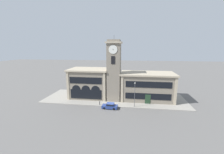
# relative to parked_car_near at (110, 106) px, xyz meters

# --- Properties ---
(ground_plane) EXTENTS (300.00, 300.00, 0.00)m
(ground_plane) POSITION_rel_parked_car_near_xyz_m (0.17, 1.14, -0.75)
(ground_plane) COLOR #605E5B
(sidewalk_kerb) EXTENTS (43.26, 13.85, 0.15)m
(sidewalk_kerb) POSITION_rel_parked_car_near_xyz_m (0.17, 8.06, -0.68)
(sidewalk_kerb) COLOR gray
(sidewalk_kerb) RESTS_ON ground_plane
(clock_tower) EXTENTS (4.53, 4.53, 19.22)m
(clock_tower) POSITION_rel_parked_car_near_xyz_m (0.17, 6.56, 8.33)
(clock_tower) COLOR gray
(clock_tower) RESTS_ON ground_plane
(town_hall_left_wing) EXTENTS (12.59, 9.04, 9.21)m
(town_hall_left_wing) POSITION_rel_parked_car_near_xyz_m (-7.98, 8.78, 3.88)
(town_hall_left_wing) COLOR gray
(town_hall_left_wing) RESTS_ON ground_plane
(town_hall_right_wing) EXTENTS (16.12, 9.04, 8.34)m
(town_hall_right_wing) POSITION_rel_parked_car_near_xyz_m (10.10, 8.79, 3.44)
(town_hall_right_wing) COLOR gray
(town_hall_right_wing) RESTS_ON ground_plane
(parked_car_near) EXTENTS (4.16, 2.06, 1.46)m
(parked_car_near) POSITION_rel_parked_car_near_xyz_m (0.00, 0.00, 0.00)
(parked_car_near) COLOR navy
(parked_car_near) RESTS_ON ground_plane
(street_lamp) EXTENTS (0.36, 0.36, 6.70)m
(street_lamp) POSITION_rel_parked_car_near_xyz_m (6.36, 1.83, 3.70)
(street_lamp) COLOR #4C4C51
(street_lamp) RESTS_ON sidewalk_kerb
(bollard) EXTENTS (0.18, 0.18, 1.06)m
(bollard) POSITION_rel_parked_car_near_xyz_m (-3.17, 1.69, -0.09)
(bollard) COLOR black
(bollard) RESTS_ON sidewalk_kerb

